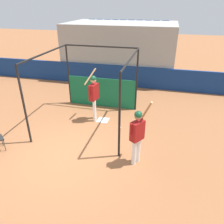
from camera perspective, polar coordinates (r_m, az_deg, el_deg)
name	(u,v)px	position (r m, az deg, el deg)	size (l,w,h in m)	color
ground_plane	(65,153)	(7.27, -12.24, -10.51)	(60.00, 60.00, 0.00)	#935B38
outfield_wall	(114,75)	(12.56, 0.40, 9.55)	(24.00, 0.12, 1.17)	navy
bleacher_section	(121,50)	(14.25, 2.47, 15.93)	(6.50, 4.00, 3.25)	#9E9E99
batting_cage	(97,86)	(9.14, -3.93, 6.81)	(3.18, 3.46, 2.72)	black
home_plate	(103,120)	(8.93, -2.37, -2.13)	(0.44, 0.44, 0.02)	white
player_batter	(94,94)	(8.55, -4.79, 4.83)	(0.54, 0.92, 1.98)	white
player_waiting	(137,133)	(6.21, 6.64, -5.46)	(0.57, 0.77, 2.02)	white
baseball	(120,127)	(8.37, 2.09, -4.07)	(0.07, 0.07, 0.07)	white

